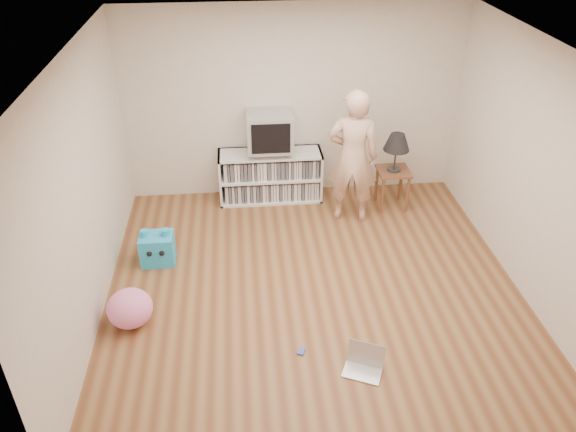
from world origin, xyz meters
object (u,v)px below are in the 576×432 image
(table_lamp, at_px, (397,143))
(plush_blue, at_px, (157,248))
(side_table, at_px, (393,179))
(person, at_px, (353,157))
(media_unit, at_px, (270,175))
(dvd_deck, at_px, (270,150))
(laptop, at_px, (364,363))
(plush_pink, at_px, (130,308))
(crt_tv, at_px, (270,131))

(table_lamp, xyz_separation_m, plush_blue, (-3.04, -1.01, -0.75))
(side_table, xyz_separation_m, person, (-0.62, -0.24, 0.47))
(media_unit, bearing_deg, dvd_deck, -90.00)
(media_unit, distance_m, laptop, 3.34)
(plush_pink, bearing_deg, person, 35.17)
(crt_tv, distance_m, plush_pink, 3.01)
(side_table, xyz_separation_m, table_lamp, (-0.00, 0.00, 0.53))
(media_unit, relative_size, person, 0.79)
(crt_tv, distance_m, person, 1.17)
(side_table, distance_m, person, 0.81)
(table_lamp, bearing_deg, laptop, -108.72)
(crt_tv, relative_size, side_table, 1.09)
(plush_blue, bearing_deg, laptop, -42.08)
(side_table, bearing_deg, person, -159.14)
(plush_blue, relative_size, plush_pink, 0.97)
(side_table, bearing_deg, table_lamp, 180.00)
(table_lamp, xyz_separation_m, laptop, (-0.97, -2.88, -0.88))
(table_lamp, distance_m, person, 0.67)
(side_table, height_order, plush_blue, side_table)
(media_unit, distance_m, plush_pink, 2.91)
(table_lamp, relative_size, plush_pink, 1.12)
(dvd_deck, xyz_separation_m, side_table, (1.62, -0.37, -0.32))
(table_lamp, bearing_deg, plush_pink, -147.31)
(media_unit, height_order, plush_pink, media_unit)
(dvd_deck, relative_size, laptop, 1.06)
(plush_blue, bearing_deg, dvd_deck, 44.30)
(side_table, xyz_separation_m, plush_blue, (-3.04, -1.01, -0.23))
(side_table, relative_size, laptop, 1.29)
(side_table, bearing_deg, crt_tv, 167.24)
(plush_pink, bearing_deg, plush_blue, 81.07)
(dvd_deck, bearing_deg, media_unit, 90.00)
(media_unit, xyz_separation_m, person, (1.00, -0.62, 0.53))
(media_unit, xyz_separation_m, table_lamp, (1.62, -0.39, 0.59))
(person, height_order, plush_pink, person)
(dvd_deck, height_order, laptop, dvd_deck)
(plush_blue, bearing_deg, media_unit, 44.63)
(media_unit, distance_m, crt_tv, 0.67)
(side_table, distance_m, plush_pink, 3.81)
(dvd_deck, relative_size, plush_pink, 0.98)
(person, relative_size, laptop, 4.14)
(side_table, height_order, plush_pink, side_table)
(plush_blue, bearing_deg, plush_pink, -98.83)
(crt_tv, relative_size, plush_blue, 1.35)
(plush_pink, bearing_deg, side_table, 32.69)
(dvd_deck, distance_m, laptop, 3.38)
(plush_blue, bearing_deg, side_table, 18.46)
(media_unit, bearing_deg, crt_tv, -90.00)
(dvd_deck, distance_m, table_lamp, 1.67)
(laptop, bearing_deg, dvd_deck, 125.63)
(person, bearing_deg, media_unit, -21.19)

